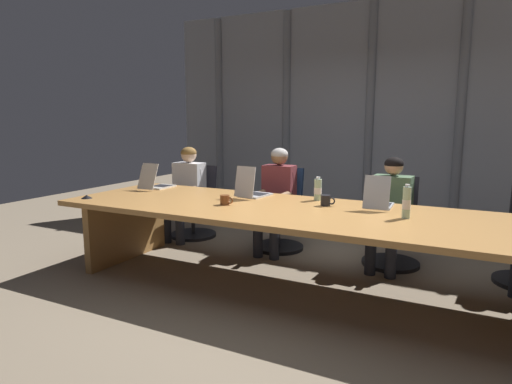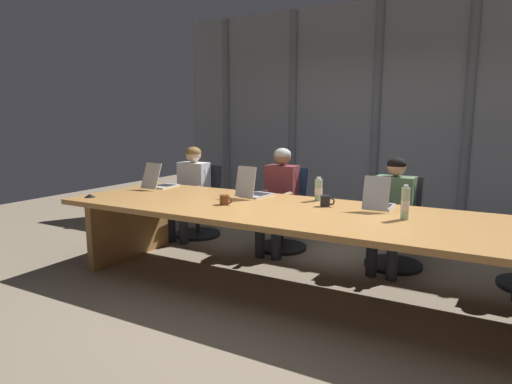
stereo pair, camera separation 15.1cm
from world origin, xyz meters
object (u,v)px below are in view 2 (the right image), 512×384
object	(u,v)px
person_left_mid	(279,194)
water_bottle_primary	(405,204)
laptop_left_end	(160,183)
laptop_left_mid	(253,191)
office_chair_left_mid	(283,218)
conference_mic_left_side	(90,196)
person_center	(392,207)
coffee_mug_far	(225,200)
office_chair_center	(395,233)
person_left_end	(190,186)
water_bottle_secondary	(319,190)
coffee_mug_near	(326,201)
office_chair_left_end	(200,209)
laptop_center	(379,202)

from	to	relation	value
person_left_mid	water_bottle_primary	size ratio (longest dim) A/B	4.34
laptop_left_end	laptop_left_mid	bearing A→B (deg)	-90.16
office_chair_left_mid	conference_mic_left_side	distance (m)	2.19
laptop_left_end	laptop_left_mid	world-z (taller)	laptop_left_mid
person_center	coffee_mug_far	xyz separation A→B (m)	(-1.30, -1.10, 0.13)
office_chair_center	coffee_mug_far	distance (m)	1.87
office_chair_center	person_left_end	xyz separation A→B (m)	(-2.57, -0.16, 0.33)
office_chair_center	coffee_mug_far	size ratio (longest dim) A/B	7.04
office_chair_left_mid	person_center	size ratio (longest dim) A/B	0.83
person_left_mid	coffee_mug_far	xyz separation A→B (m)	(-0.02, -1.10, 0.10)
water_bottle_secondary	coffee_mug_far	size ratio (longest dim) A/B	1.76
laptop_left_mid	conference_mic_left_side	world-z (taller)	laptop_left_mid
person_center	water_bottle_secondary	size ratio (longest dim) A/B	4.96
water_bottle_secondary	coffee_mug_far	xyz separation A→B (m)	(-0.69, -0.62, -0.06)
office_chair_center	person_left_end	bearing A→B (deg)	-87.55
coffee_mug_far	person_left_mid	bearing A→B (deg)	88.71
person_left_end	coffee_mug_near	distance (m)	2.23
office_chair_left_end	coffee_mug_far	xyz separation A→B (m)	(1.23, -1.26, 0.44)
office_chair_center	water_bottle_secondary	size ratio (longest dim) A/B	4.01
water_bottle_primary	laptop_left_mid	bearing A→B (deg)	168.77
person_left_end	conference_mic_left_side	world-z (taller)	person_left_end
person_center	coffee_mug_far	world-z (taller)	person_center
office_chair_left_end	office_chair_center	bearing A→B (deg)	89.24
laptop_center	office_chair_left_end	bearing A→B (deg)	71.19
laptop_left_end	conference_mic_left_side	size ratio (longest dim) A/B	4.02
office_chair_left_mid	water_bottle_secondary	bearing A→B (deg)	45.31
office_chair_left_mid	person_center	bearing A→B (deg)	81.40
office_chair_left_end	person_center	xyz separation A→B (m)	(2.53, -0.16, 0.31)
laptop_left_end	office_chair_left_end	xyz separation A→B (m)	(-0.02, 0.78, -0.45)
office_chair_center	coffee_mug_near	xyz separation A→B (m)	(-0.47, -0.87, 0.44)
coffee_mug_near	conference_mic_left_side	size ratio (longest dim) A/B	1.25
office_chair_center	conference_mic_left_side	world-z (taller)	office_chair_center
laptop_left_end	person_left_mid	xyz separation A→B (m)	(1.23, 0.62, -0.12)
office_chair_left_end	conference_mic_left_side	distance (m)	1.67
coffee_mug_far	laptop_left_mid	bearing A→B (deg)	86.35
person_center	person_left_end	bearing A→B (deg)	-87.18
person_left_mid	laptop_center	bearing A→B (deg)	63.12
person_left_end	coffee_mug_near	xyz separation A→B (m)	(2.11, -0.72, 0.12)
coffee_mug_far	office_chair_center	bearing A→B (deg)	43.63
person_left_mid	coffee_mug_near	size ratio (longest dim) A/B	8.80
person_left_end	coffee_mug_near	bearing A→B (deg)	69.31
person_left_end	person_left_mid	bearing A→B (deg)	88.08
laptop_center	coffee_mug_far	distance (m)	1.40
laptop_left_mid	person_center	xyz separation A→B (m)	(1.27, 0.61, -0.15)
person_left_mid	water_bottle_secondary	world-z (taller)	person_left_mid
person_left_mid	conference_mic_left_side	size ratio (longest dim) A/B	10.98
laptop_left_end	conference_mic_left_side	bearing A→B (deg)	164.85
person_center	coffee_mug_near	distance (m)	0.86
office_chair_left_end	person_left_end	xyz separation A→B (m)	(-0.03, -0.16, 0.33)
laptop_left_mid	person_left_mid	world-z (taller)	person_left_mid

